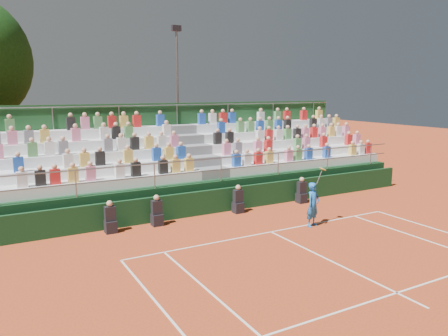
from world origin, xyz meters
TOP-DOWN VIEW (x-y plane):
  - ground at (0.00, 0.00)m, footprint 90.00×90.00m
  - courtside_wall at (0.00, 3.20)m, footprint 20.00×0.15m
  - line_officials at (-1.14, 2.75)m, footprint 9.07×0.40m
  - grandstand at (0.00, 6.44)m, footprint 20.00×5.20m
  - tennis_player at (1.76, -0.18)m, footprint 0.88×0.56m
  - floodlight_mast at (2.30, 13.75)m, footprint 0.60×0.25m

SIDE VIEW (x-z plane):
  - ground at x=0.00m, z-range 0.00..0.00m
  - line_officials at x=-1.14m, z-range -0.12..1.07m
  - courtside_wall at x=0.00m, z-range 0.00..1.00m
  - tennis_player at x=1.76m, z-range -0.27..1.95m
  - grandstand at x=0.00m, z-range -1.11..3.29m
  - floodlight_mast at x=2.30m, z-range 0.69..9.69m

